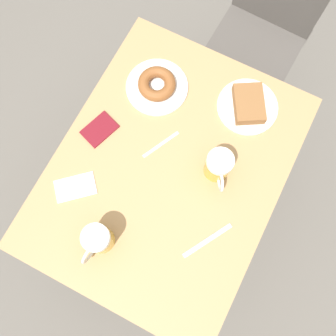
# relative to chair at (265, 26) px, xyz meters

# --- Properties ---
(ground_plane) EXTENTS (8.00, 8.00, 0.00)m
(ground_plane) POSITION_rel_chair_xyz_m (-0.06, -0.86, -0.54)
(ground_plane) COLOR #666059
(table) EXTENTS (0.80, 1.04, 0.72)m
(table) POSITION_rel_chair_xyz_m (-0.06, -0.86, 0.12)
(table) COLOR tan
(table) RESTS_ON ground_plane
(chair) EXTENTS (0.42, 0.42, 0.87)m
(chair) POSITION_rel_chair_xyz_m (0.00, 0.00, 0.00)
(chair) COLOR #514C47
(chair) RESTS_ON ground_plane
(plate_with_cake) EXTENTS (0.23, 0.23, 0.05)m
(plate_with_cake) POSITION_rel_chair_xyz_m (0.09, -0.50, 0.20)
(plate_with_cake) COLOR white
(plate_with_cake) RESTS_ON table
(plate_with_donut) EXTENTS (0.24, 0.24, 0.05)m
(plate_with_donut) POSITION_rel_chair_xyz_m (-0.25, -0.58, 0.20)
(plate_with_donut) COLOR white
(plate_with_donut) RESTS_ON table
(beer_mug_left) EXTENTS (0.10, 0.13, 0.14)m
(beer_mug_left) POSITION_rel_chair_xyz_m (0.10, -0.78, 0.25)
(beer_mug_left) COLOR gold
(beer_mug_left) RESTS_ON table
(beer_mug_center) EXTENTS (0.09, 0.14, 0.14)m
(beer_mug_center) POSITION_rel_chair_xyz_m (-0.15, -1.19, 0.25)
(beer_mug_center) COLOR gold
(beer_mug_center) RESTS_ON table
(napkin_folded) EXTENTS (0.16, 0.16, 0.00)m
(napkin_folded) POSITION_rel_chair_xyz_m (-0.33, -1.07, 0.18)
(napkin_folded) COLOR white
(napkin_folded) RESTS_ON table
(fork) EXTENTS (0.08, 0.15, 0.00)m
(fork) POSITION_rel_chair_xyz_m (-0.13, -0.78, 0.18)
(fork) COLOR silver
(fork) RESTS_ON table
(knife) EXTENTS (0.11, 0.18, 0.00)m
(knife) POSITION_rel_chair_xyz_m (0.18, -1.02, 0.18)
(knife) COLOR silver
(knife) RESTS_ON table
(passport_near_edge) EXTENTS (0.12, 0.15, 0.01)m
(passport_near_edge) POSITION_rel_chair_xyz_m (-0.36, -0.84, 0.19)
(passport_near_edge) COLOR maroon
(passport_near_edge) RESTS_ON table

